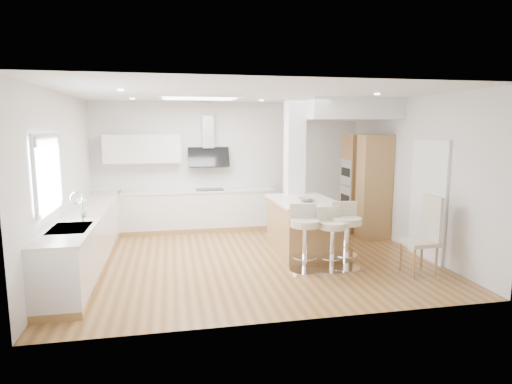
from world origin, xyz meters
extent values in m
plane|color=#9C6C3A|center=(0.00, 0.00, 0.00)|extent=(6.00, 6.00, 0.00)
cube|color=silver|center=(0.00, 0.00, 0.00)|extent=(6.00, 5.00, 0.02)
cube|color=silver|center=(0.00, 2.50, 1.40)|extent=(6.00, 0.04, 2.80)
cube|color=silver|center=(-3.00, 0.00, 1.40)|extent=(0.04, 5.00, 2.80)
cube|color=silver|center=(3.00, 0.00, 1.40)|extent=(0.04, 5.00, 2.80)
cube|color=white|center=(-0.80, 0.60, 2.77)|extent=(1.40, 0.95, 0.05)
cube|color=silver|center=(-0.80, 0.60, 2.76)|extent=(1.25, 0.80, 0.03)
cylinder|color=#EEE5CA|center=(-2.00, 1.50, 2.78)|extent=(0.10, 0.10, 0.02)
cylinder|color=#EEE5CA|center=(-2.00, -0.50, 2.78)|extent=(0.10, 0.10, 0.02)
cylinder|color=#EEE5CA|center=(0.50, 1.50, 2.78)|extent=(0.10, 0.10, 0.02)
cylinder|color=#EEE5CA|center=(2.00, 1.00, 2.78)|extent=(0.10, 0.10, 0.02)
cylinder|color=#EEE5CA|center=(2.00, -0.50, 2.78)|extent=(0.10, 0.10, 0.02)
cube|color=white|center=(-2.96, -0.90, 1.65)|extent=(0.03, 1.15, 0.95)
cube|color=white|center=(-2.95, -0.90, 2.15)|extent=(0.04, 1.28, 0.06)
cube|color=white|center=(-2.95, -0.90, 1.15)|extent=(0.04, 1.28, 0.06)
cube|color=white|center=(-2.95, -1.51, 1.65)|extent=(0.04, 0.06, 0.95)
cube|color=white|center=(-2.95, -0.29, 1.65)|extent=(0.04, 0.06, 0.95)
cube|color=#95989C|center=(-2.94, -0.90, 2.08)|extent=(0.03, 1.18, 0.14)
cube|color=#403932|center=(2.99, -0.60, 1.00)|extent=(0.02, 0.90, 2.00)
cube|color=white|center=(2.97, -0.60, 1.00)|extent=(0.05, 1.00, 2.10)
cube|color=#A87E48|center=(-2.70, 0.25, 0.05)|extent=(0.60, 4.50, 0.10)
cube|color=silver|center=(-2.70, 0.25, 0.48)|extent=(0.60, 4.50, 0.76)
cube|color=silver|center=(-2.70, 0.25, 0.88)|extent=(0.63, 4.50, 0.04)
cube|color=#B5B5BA|center=(-2.70, -1.00, 0.89)|extent=(0.50, 0.75, 0.02)
cube|color=#B5B5BA|center=(-2.70, -1.18, 0.84)|extent=(0.40, 0.34, 0.10)
cube|color=#B5B5BA|center=(-2.70, -0.82, 0.84)|extent=(0.40, 0.34, 0.10)
cylinder|color=silver|center=(-2.58, -0.70, 1.08)|extent=(0.02, 0.02, 0.36)
torus|color=silver|center=(-2.65, -0.70, 1.26)|extent=(0.18, 0.02, 0.18)
imported|color=#4C8F48|center=(-2.65, -0.35, 1.06)|extent=(0.17, 0.12, 0.33)
cube|color=#A87E48|center=(-0.75, 2.20, 0.05)|extent=(3.30, 0.60, 0.10)
cube|color=silver|center=(-0.75, 2.20, 0.48)|extent=(3.30, 0.60, 0.76)
cube|color=silver|center=(-0.75, 2.20, 0.88)|extent=(3.33, 0.63, 0.04)
cube|color=black|center=(-0.50, 2.20, 0.91)|extent=(0.60, 0.40, 0.01)
cube|color=silver|center=(-1.90, 2.33, 1.80)|extent=(1.60, 0.34, 0.60)
cube|color=#B5B5BA|center=(-0.50, 2.40, 2.15)|extent=(0.25, 0.18, 0.70)
cube|color=black|center=(-0.50, 2.32, 1.60)|extent=(0.90, 0.26, 0.44)
cube|color=white|center=(1.05, 0.95, 1.40)|extent=(0.35, 0.35, 2.80)
cube|color=silver|center=(2.10, 1.40, 2.60)|extent=(1.78, 2.20, 0.40)
cube|color=#A87E48|center=(2.68, 1.50, 1.05)|extent=(0.62, 0.62, 2.10)
cube|color=#A87E48|center=(2.68, 0.80, 1.05)|extent=(0.62, 0.40, 2.10)
cube|color=#B5B5BA|center=(2.37, 1.50, 1.30)|extent=(0.02, 0.55, 0.55)
cube|color=#B5B5BA|center=(2.37, 1.50, 0.72)|extent=(0.02, 0.55, 0.55)
cube|color=black|center=(2.36, 1.50, 1.30)|extent=(0.01, 0.45, 0.18)
cube|color=black|center=(2.36, 1.50, 0.72)|extent=(0.01, 0.45, 0.18)
cube|color=#A87E48|center=(0.99, 0.13, 0.46)|extent=(0.99, 1.53, 0.93)
cube|color=silver|center=(0.99, 0.13, 0.95)|extent=(1.08, 1.61, 0.04)
imported|color=gray|center=(0.99, -0.03, 1.01)|extent=(0.28, 0.28, 0.07)
sphere|color=#C96F17|center=(1.03, -0.03, 1.01)|extent=(0.08, 0.08, 0.08)
sphere|color=#C96F17|center=(0.94, -0.01, 1.01)|extent=(0.08, 0.08, 0.08)
sphere|color=olive|center=(0.99, -0.07, 1.01)|extent=(0.08, 0.08, 0.08)
cylinder|color=silver|center=(0.70, -0.87, 0.02)|extent=(0.51, 0.51, 0.03)
cylinder|color=silver|center=(0.70, -0.87, 0.38)|extent=(0.08, 0.08, 0.70)
cylinder|color=silver|center=(0.70, -0.87, 0.24)|extent=(0.39, 0.39, 0.02)
cylinder|color=beige|center=(0.70, -0.87, 0.78)|extent=(0.49, 0.49, 0.11)
cube|color=beige|center=(0.71, -0.70, 0.94)|extent=(0.41, 0.08, 0.24)
cylinder|color=silver|center=(1.12, -0.94, 0.02)|extent=(0.48, 0.48, 0.03)
cylinder|color=silver|center=(1.12, -0.94, 0.36)|extent=(0.08, 0.08, 0.67)
cylinder|color=silver|center=(1.12, -0.94, 0.23)|extent=(0.37, 0.37, 0.02)
cylinder|color=beige|center=(1.12, -0.94, 0.74)|extent=(0.45, 0.45, 0.10)
cube|color=beige|center=(1.11, -0.77, 0.90)|extent=(0.40, 0.07, 0.23)
cylinder|color=silver|center=(1.38, -0.87, 0.02)|extent=(0.54, 0.54, 0.03)
cylinder|color=silver|center=(1.38, -0.87, 0.38)|extent=(0.09, 0.09, 0.71)
cylinder|color=silver|center=(1.38, -0.87, 0.24)|extent=(0.42, 0.42, 0.02)
cylinder|color=beige|center=(1.38, -0.87, 0.79)|extent=(0.51, 0.51, 0.11)
cube|color=beige|center=(1.40, -0.70, 0.95)|extent=(0.42, 0.11, 0.24)
cube|color=beige|center=(2.40, -1.29, 0.49)|extent=(0.49, 0.49, 0.06)
cube|color=beige|center=(2.61, -1.28, 0.84)|extent=(0.06, 0.44, 0.76)
cylinder|color=#A87E48|center=(2.22, -1.48, 0.23)|extent=(0.04, 0.04, 0.46)
cylinder|color=#A87E48|center=(2.21, -1.11, 0.23)|extent=(0.04, 0.04, 0.46)
cylinder|color=#A87E48|center=(2.60, -1.47, 0.23)|extent=(0.04, 0.04, 0.46)
cylinder|color=#A87E48|center=(2.58, -1.10, 0.23)|extent=(0.04, 0.04, 0.46)
camera|label=1|loc=(-1.33, -7.07, 2.26)|focal=30.00mm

